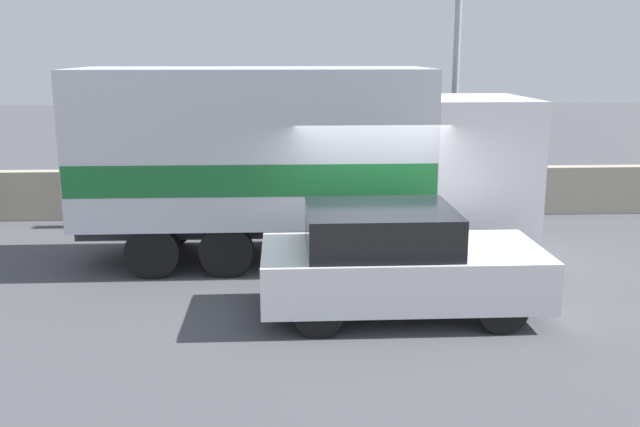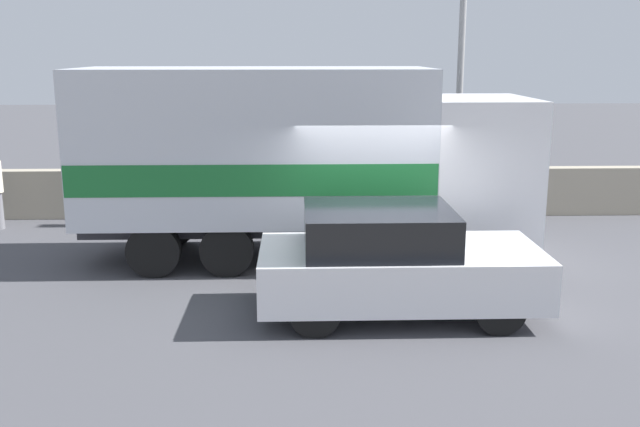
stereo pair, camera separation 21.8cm
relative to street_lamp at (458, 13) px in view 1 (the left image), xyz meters
The scene contains 5 objects.
ground_plane 7.03m from the street_lamp, 113.85° to the right, with size 80.00×80.00×0.00m, color #47474C.
stone_wall_backdrop 4.49m from the street_lamp, 164.45° to the left, with size 60.00×0.35×1.08m.
street_lamp is the anchor object (origin of this frame).
box_truck 5.05m from the street_lamp, 141.77° to the right, with size 7.79×2.36×3.36m.
car_hatchback 6.94m from the street_lamp, 110.64° to the right, with size 3.92×1.85×1.53m.
Camera 1 is at (-1.44, -10.05, 3.65)m, focal length 40.00 mm.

